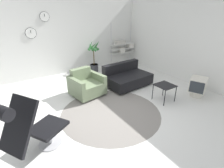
{
  "coord_description": "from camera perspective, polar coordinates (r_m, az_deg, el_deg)",
  "views": [
    {
      "loc": [
        -1.96,
        -3.19,
        2.39
      ],
      "look_at": [
        0.31,
        0.3,
        0.55
      ],
      "focal_mm": 28.0,
      "sensor_mm": 36.0,
      "label": 1
    }
  ],
  "objects": [
    {
      "name": "ground_plane",
      "position": [
        4.44,
        -1.28,
        -8.73
      ],
      "size": [
        12.0,
        12.0,
        0.0
      ],
      "primitive_type": "plane",
      "color": "silver"
    },
    {
      "name": "crt_television",
      "position": [
        5.56,
        26.19,
        -0.64
      ],
      "size": [
        0.62,
        0.59,
        0.56
      ],
      "rotation": [
        0.0,
        0.0,
        2.0
      ],
      "color": "beige",
      "rests_on": "ground_plane"
    },
    {
      "name": "shelf_unit",
      "position": [
        7.84,
        3.61,
        12.14
      ],
      "size": [
        1.1,
        0.28,
        1.81
      ],
      "color": "#BCBCC1",
      "rests_on": "ground_plane"
    },
    {
      "name": "wall_back",
      "position": [
        6.84,
        -16.56,
        14.56
      ],
      "size": [
        12.0,
        0.09,
        2.8
      ],
      "color": "silver",
      "rests_on": "ground_plane"
    },
    {
      "name": "round_rug",
      "position": [
        4.38,
        -0.45,
        -9.22
      ],
      "size": [
        2.44,
        2.44,
        0.01
      ],
      "color": "slate",
      "rests_on": "ground_plane"
    },
    {
      "name": "wall_right",
      "position": [
        6.23,
        26.01,
        12.34
      ],
      "size": [
        0.06,
        12.0,
        2.8
      ],
      "color": "silver",
      "rests_on": "ground_plane"
    },
    {
      "name": "potted_plant",
      "position": [
        7.02,
        -5.91,
        8.21
      ],
      "size": [
        0.51,
        0.52,
        1.25
      ],
      "color": "#333338",
      "rests_on": "ground_plane"
    },
    {
      "name": "lounge_chair",
      "position": [
        3.13,
        -25.9,
        -11.8
      ],
      "size": [
        1.22,
        1.01,
        1.24
      ],
      "rotation": [
        0.0,
        0.0,
        -1.03
      ],
      "color": "#BCBCC1",
      "rests_on": "ground_plane"
    },
    {
      "name": "side_table",
      "position": [
        4.93,
        16.87,
        -0.79
      ],
      "size": [
        0.47,
        0.47,
        0.47
      ],
      "color": "black",
      "rests_on": "ground_plane"
    },
    {
      "name": "armchair_red",
      "position": [
        5.14,
        -8.34,
        -0.61
      ],
      "size": [
        0.98,
        0.92,
        0.76
      ],
      "rotation": [
        0.0,
        0.0,
        3.31
      ],
      "color": "silver",
      "rests_on": "ground_plane"
    },
    {
      "name": "couch_low",
      "position": [
        5.79,
        4.84,
        2.02
      ],
      "size": [
        1.49,
        1.04,
        0.7
      ],
      "rotation": [
        0.0,
        0.0,
        3.21
      ],
      "color": "black",
      "rests_on": "ground_plane"
    }
  ]
}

